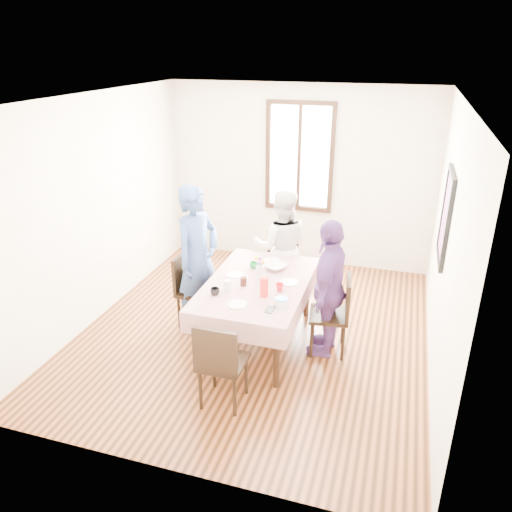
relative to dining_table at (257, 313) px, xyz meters
name	(u,v)px	position (x,y,z in m)	size (l,w,h in m)	color
ground	(255,330)	(-0.09, 0.21, -0.38)	(4.50, 4.50, 0.00)	black
back_wall	(299,177)	(-0.09, 2.46, 0.98)	(4.00, 4.00, 0.00)	beige
right_wall	(447,245)	(1.91, 0.21, 0.98)	(4.50, 4.50, 0.00)	beige
window_frame	(299,157)	(-0.09, 2.44, 1.27)	(1.02, 0.06, 1.62)	black
window_pane	(300,157)	(-0.09, 2.45, 1.27)	(0.90, 0.02, 1.50)	white
art_poster	(446,217)	(1.89, 0.51, 1.18)	(0.04, 0.76, 0.96)	red
dining_table	(257,313)	(0.00, 0.00, 0.00)	(0.97, 1.61, 0.75)	black
tablecloth	(257,283)	(0.00, 0.00, 0.38)	(1.09, 1.73, 0.01)	#540009
chair_left	(197,291)	(-0.81, 0.15, 0.08)	(0.42, 0.42, 0.91)	black
chair_right	(329,315)	(0.81, 0.05, 0.08)	(0.42, 0.42, 0.91)	black
chair_far	(281,268)	(0.00, 1.10, 0.08)	(0.42, 0.42, 0.91)	black
chair_near	(223,361)	(0.00, -1.10, 0.08)	(0.42, 0.42, 0.91)	black
person_left	(197,259)	(-0.79, 0.15, 0.51)	(0.64, 0.42, 1.77)	#304B7E
person_far	(281,247)	(0.00, 1.08, 0.39)	(0.74, 0.58, 1.53)	silver
person_right	(329,288)	(0.79, 0.05, 0.41)	(0.91, 0.38, 1.56)	#583272
mug_black	(215,291)	(-0.34, -0.41, 0.43)	(0.10, 0.10, 0.08)	black
mug_flag	(280,287)	(0.29, -0.13, 0.43)	(0.09, 0.09, 0.08)	red
mug_green	(254,265)	(-0.15, 0.35, 0.42)	(0.09, 0.09, 0.07)	#0C7226
serving_bowl	(275,267)	(0.10, 0.39, 0.42)	(0.25, 0.25, 0.06)	white
juice_carton	(264,287)	(0.16, -0.30, 0.50)	(0.07, 0.07, 0.22)	red
butter_tub	(281,302)	(0.38, -0.43, 0.42)	(0.14, 0.14, 0.07)	white
jam_jar	(243,282)	(-0.12, -0.12, 0.44)	(0.07, 0.07, 0.10)	black
drinking_glass	(228,285)	(-0.25, -0.26, 0.44)	(0.08, 0.08, 0.11)	silver
smartphone	(270,309)	(0.30, -0.55, 0.39)	(0.08, 0.15, 0.01)	black
flower_vase	(260,273)	(0.00, 0.08, 0.47)	(0.08, 0.08, 0.16)	silver
plate_left	(235,275)	(-0.30, 0.10, 0.39)	(0.20, 0.20, 0.01)	white
plate_right	(289,282)	(0.34, 0.09, 0.39)	(0.20, 0.20, 0.01)	white
plate_far	(272,260)	(0.00, 0.61, 0.39)	(0.20, 0.20, 0.01)	white
plate_near	(237,304)	(-0.04, -0.55, 0.39)	(0.20, 0.20, 0.01)	white
butter_lid	(281,299)	(0.38, -0.43, 0.46)	(0.12, 0.12, 0.01)	blue
flower_bunch	(260,262)	(0.00, 0.08, 0.60)	(0.09, 0.09, 0.10)	yellow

